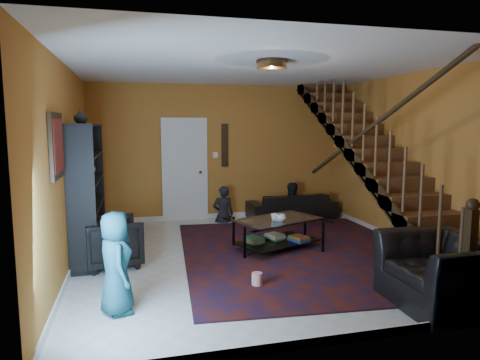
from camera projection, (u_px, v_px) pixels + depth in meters
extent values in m
plane|color=beige|center=(253.00, 256.00, 6.52)|extent=(5.50, 5.50, 0.00)
plane|color=#A56F24|center=(218.00, 153.00, 8.98)|extent=(5.20, 0.00, 5.20)
plane|color=#A56F24|center=(342.00, 193.00, 3.70)|extent=(5.20, 0.00, 5.20)
plane|color=#A56F24|center=(67.00, 169.00, 5.70)|extent=(0.00, 5.50, 5.50)
plane|color=#A56F24|center=(407.00, 161.00, 6.97)|extent=(0.00, 5.50, 5.50)
plane|color=white|center=(254.00, 68.00, 6.16)|extent=(5.50, 5.50, 0.00)
cube|color=silver|center=(218.00, 216.00, 9.15)|extent=(5.20, 0.02, 0.10)
cube|color=silver|center=(73.00, 266.00, 5.88)|extent=(0.02, 5.50, 0.10)
cube|color=#A56F24|center=(381.00, 166.00, 6.87)|extent=(0.95, 4.92, 2.83)
cube|color=black|center=(355.00, 162.00, 6.75)|extent=(0.04, 5.02, 3.02)
cylinder|color=black|center=(358.00, 133.00, 6.70)|extent=(0.07, 4.20, 2.44)
cube|color=black|center=(469.00, 260.00, 4.56)|extent=(0.10, 0.10, 1.10)
cube|color=black|center=(88.00, 191.00, 6.38)|extent=(0.35, 1.80, 2.00)
cube|color=black|center=(90.00, 230.00, 6.46)|extent=(0.35, 1.72, 0.03)
cube|color=black|center=(88.00, 180.00, 6.36)|extent=(0.35, 1.72, 0.03)
cube|color=silver|center=(185.00, 171.00, 8.84)|extent=(0.82, 0.05, 2.05)
cube|color=maroon|center=(57.00, 146.00, 4.80)|extent=(0.04, 0.74, 0.74)
cube|color=black|center=(225.00, 145.00, 8.98)|extent=(0.14, 0.03, 0.90)
cylinder|color=#3F2814|center=(272.00, 64.00, 5.40)|extent=(0.40, 0.40, 0.10)
cube|color=#41120B|center=(304.00, 252.00, 6.65)|extent=(4.03, 4.52, 0.02)
imported|color=black|center=(292.00, 206.00, 9.06)|extent=(1.85, 0.75, 0.54)
imported|color=black|center=(113.00, 242.00, 6.00)|extent=(0.89, 0.87, 0.69)
imported|color=black|center=(442.00, 272.00, 4.67)|extent=(1.05, 1.19, 0.76)
imported|color=black|center=(223.00, 215.00, 8.77)|extent=(0.45, 0.31, 1.20)
imported|color=black|center=(291.00, 211.00, 9.12)|extent=(0.64, 0.53, 1.21)
imported|color=#174859|center=(116.00, 263.00, 4.47)|extent=(0.45, 0.60, 1.10)
cube|color=black|center=(245.00, 243.00, 6.30)|extent=(0.04, 0.04, 0.49)
cube|color=black|center=(323.00, 238.00, 6.61)|extent=(0.04, 0.04, 0.49)
cube|color=black|center=(234.00, 232.00, 6.98)|extent=(0.04, 0.04, 0.49)
cube|color=black|center=(305.00, 227.00, 7.29)|extent=(0.04, 0.04, 0.49)
cube|color=black|center=(277.00, 242.00, 6.81)|extent=(1.43, 1.14, 0.02)
cube|color=silver|center=(277.00, 219.00, 6.77)|extent=(1.51, 1.22, 0.02)
imported|color=#999999|center=(281.00, 218.00, 6.62)|extent=(0.14, 0.14, 0.10)
imported|color=#999999|center=(274.00, 217.00, 6.66)|extent=(0.11, 0.11, 0.10)
imported|color=#999999|center=(279.00, 219.00, 6.63)|extent=(0.28, 0.28, 0.05)
imported|color=#999999|center=(81.00, 116.00, 5.76)|extent=(0.18, 0.18, 0.19)
cylinder|color=red|center=(257.00, 279.00, 5.27)|extent=(0.17, 0.17, 0.15)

